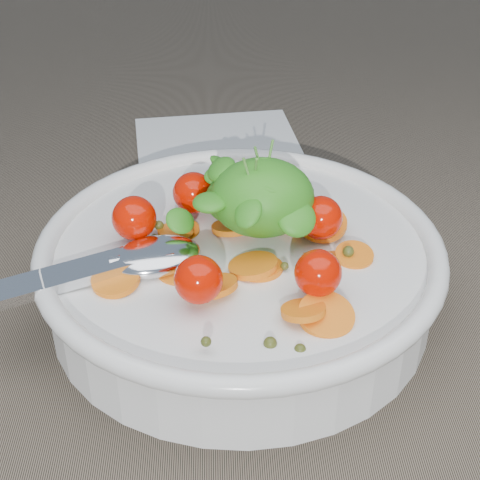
{
  "coord_description": "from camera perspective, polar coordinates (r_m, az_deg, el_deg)",
  "views": [
    {
      "loc": [
        -0.0,
        -0.37,
        0.32
      ],
      "look_at": [
        0.01,
        0.02,
        0.05
      ],
      "focal_mm": 55.0,
      "sensor_mm": 36.0,
      "label": 1
    }
  ],
  "objects": [
    {
      "name": "ground",
      "position": [
        0.49,
        -1.11,
        -6.48
      ],
      "size": [
        6.0,
        6.0,
        0.0
      ],
      "primitive_type": "plane",
      "color": "#6B5D4C",
      "rests_on": "ground"
    },
    {
      "name": "bowl",
      "position": [
        0.49,
        -0.01,
        -2.16
      ],
      "size": [
        0.29,
        0.27,
        0.11
      ],
      "color": "white",
      "rests_on": "ground"
    },
    {
      "name": "napkin",
      "position": [
        0.71,
        -1.73,
        7.34
      ],
      "size": [
        0.17,
        0.15,
        0.01
      ],
      "primitive_type": "cube",
      "rotation": [
        0.0,
        0.0,
        0.12
      ],
      "color": "white",
      "rests_on": "ground"
    }
  ]
}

